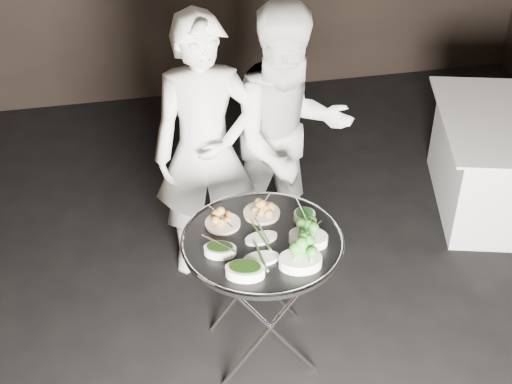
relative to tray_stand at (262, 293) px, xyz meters
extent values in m
cylinder|color=silver|center=(0.00, -0.20, -0.05)|extent=(0.51, 0.02, 0.75)
cylinder|color=silver|center=(0.00, -0.20, -0.05)|extent=(0.51, 0.02, 0.75)
cylinder|color=silver|center=(0.00, 0.20, -0.05)|extent=(0.51, 0.02, 0.75)
cylinder|color=silver|center=(0.00, 0.20, -0.05)|extent=(0.51, 0.02, 0.75)
cylinder|color=silver|center=(-0.22, 0.00, 0.30)|extent=(0.02, 0.43, 0.02)
cylinder|color=silver|center=(0.22, 0.00, 0.30)|extent=(0.02, 0.43, 0.02)
cylinder|color=black|center=(0.00, 0.00, 0.33)|extent=(0.78, 0.78, 0.03)
torus|color=silver|center=(0.00, 0.00, 0.35)|extent=(0.79, 0.79, 0.02)
cylinder|color=beige|center=(-0.17, 0.16, 0.36)|extent=(0.18, 0.18, 0.02)
cylinder|color=beige|center=(0.04, 0.20, 0.36)|extent=(0.19, 0.19, 0.02)
cylinder|color=white|center=(0.24, 0.12, 0.37)|extent=(0.11, 0.11, 0.04)
cylinder|color=silver|center=(-0.18, 0.16, 0.40)|extent=(0.09, 0.19, 0.01)
cylinder|color=silver|center=(0.05, 0.21, 0.40)|extent=(0.12, 0.18, 0.01)
cylinder|color=silver|center=(0.23, 0.13, 0.40)|extent=(0.01, 0.21, 0.01)
cylinder|color=silver|center=(-0.22, -0.05, 0.40)|extent=(0.14, 0.16, 0.01)
cylinder|color=silver|center=(0.22, -0.05, 0.40)|extent=(0.16, 0.14, 0.01)
cylinder|color=silver|center=(0.00, 0.01, 0.40)|extent=(0.03, 0.21, 0.01)
imported|color=silver|center=(-0.16, 0.78, 0.40)|extent=(0.62, 0.42, 1.63)
imported|color=silver|center=(0.33, 0.82, 0.40)|extent=(0.89, 0.75, 1.63)
camera|label=1|loc=(-0.58, -2.62, 2.53)|focal=50.00mm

